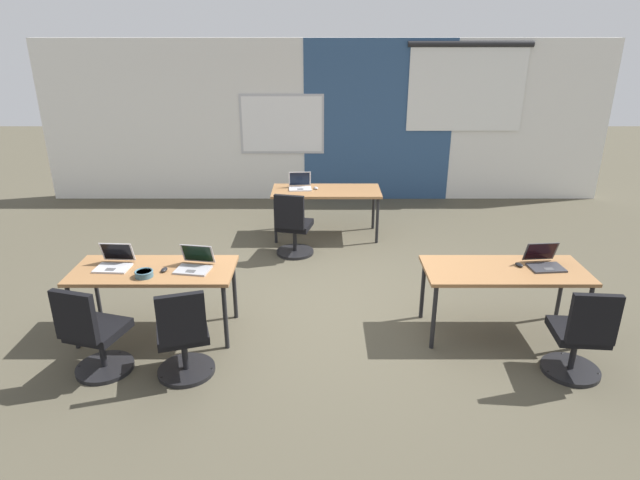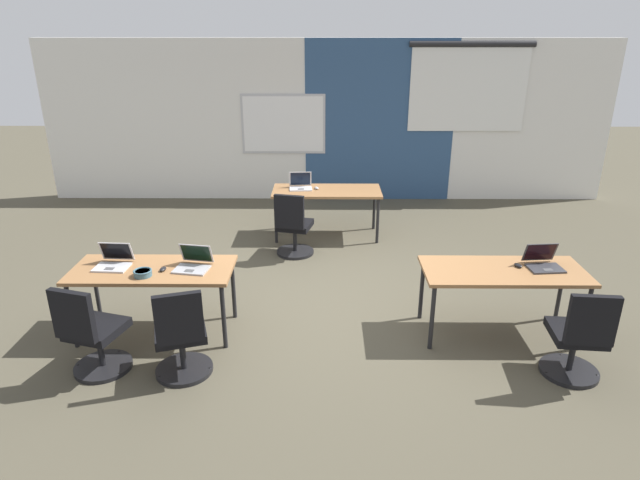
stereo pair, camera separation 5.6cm
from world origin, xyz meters
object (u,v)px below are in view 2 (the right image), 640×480
object	(u,v)px
chair_near_left_inner	(181,340)
snack_bowl	(143,273)
laptop_near_left_end	(113,262)
mouse_near_left_inner	(163,269)
laptop_near_right_end	(543,263)
desk_near_right	(503,275)
chair_near_left_end	(92,337)
chair_near_right_end	(578,341)
chair_far_left	(293,230)
desk_far_center	(327,194)
laptop_far_left	(301,185)
laptop_near_left_inner	(193,264)
mouse_far_left	(317,188)
mouse_near_right_end	(518,265)
desk_near_left	(153,274)

from	to	relation	value
chair_near_left_inner	snack_bowl	distance (m)	0.85
laptop_near_left_end	mouse_near_left_inner	bearing A→B (deg)	-7.80
laptop_near_left_end	laptop_near_right_end	distance (m)	4.31
desk_near_right	chair_near_left_end	world-z (taller)	chair_near_left_end
chair_near_right_end	chair_far_left	bearing A→B (deg)	-41.38
desk_far_center	mouse_near_left_inner	world-z (taller)	mouse_near_left_inner
laptop_far_left	chair_near_right_end	distance (m)	4.49
chair_near_right_end	laptop_near_left_inner	bearing A→B (deg)	-7.30
desk_far_center	laptop_far_left	distance (m)	0.41
desk_far_center	mouse_far_left	distance (m)	0.18
desk_far_center	laptop_near_right_end	distance (m)	3.49
laptop_near_left_inner	mouse_far_left	distance (m)	3.07
mouse_near_left_inner	chair_far_left	xyz separation A→B (m)	(1.17, 2.09, -0.36)
mouse_far_left	mouse_near_left_inner	bearing A→B (deg)	-116.96
chair_near_left_end	mouse_near_right_end	xyz separation A→B (m)	(4.01, 0.79, 0.36)
desk_near_left	desk_far_center	distance (m)	3.30
mouse_near_left_inner	chair_near_right_end	size ratio (longest dim) A/B	0.12
desk_near_left	laptop_near_left_end	distance (m)	0.42
chair_near_left_end	laptop_near_right_end	distance (m)	4.35
desk_far_center	mouse_far_left	bearing A→B (deg)	164.70
mouse_far_left	chair_far_left	distance (m)	0.94
chair_near_left_inner	laptop_near_right_end	xyz separation A→B (m)	(3.46, 0.83, 0.39)
mouse_near_left_inner	chair_near_right_end	distance (m)	3.91
laptop_near_left_inner	snack_bowl	distance (m)	0.48
laptop_near_left_inner	chair_near_left_end	size ratio (longest dim) A/B	0.41
laptop_near_left_end	snack_bowl	bearing A→B (deg)	-28.54
chair_near_right_end	laptop_near_left_end	bearing A→B (deg)	-5.60
chair_near_left_end	desk_near_right	bearing A→B (deg)	-152.99
chair_far_left	desk_far_center	bearing A→B (deg)	-107.84
chair_far_left	laptop_near_right_end	distance (m)	3.30
mouse_near_left_inner	laptop_near_right_end	size ratio (longest dim) A/B	0.30
desk_near_left	mouse_near_left_inner	xyz separation A→B (m)	(0.12, -0.06, 0.08)
desk_near_left	laptop_near_right_end	xyz separation A→B (m)	(3.91, 0.06, 0.11)
desk_near_right	laptop_near_left_inner	world-z (taller)	laptop_near_left_inner
chair_far_left	laptop_near_right_end	size ratio (longest dim) A/B	2.57
laptop_far_left	mouse_near_right_end	world-z (taller)	laptop_far_left
mouse_far_left	chair_near_right_end	size ratio (longest dim) A/B	0.12
mouse_near_left_inner	mouse_far_left	world-z (taller)	same
chair_near_left_inner	mouse_near_right_end	world-z (taller)	chair_near_left_inner
desk_far_center	laptop_near_right_end	bearing A→B (deg)	-51.80
desk_far_center	chair_near_right_end	bearing A→B (deg)	-58.27
laptop_near_left_inner	snack_bowl	bearing A→B (deg)	-147.50
chair_far_left	chair_near_left_end	xyz separation A→B (m)	(-1.65, -2.76, 0.00)
desk_far_center	chair_near_left_inner	size ratio (longest dim) A/B	1.74
desk_near_right	snack_bowl	distance (m)	3.54
desk_far_center	chair_near_left_inner	distance (m)	3.81
desk_far_center	mouse_near_left_inner	bearing A→B (deg)	-119.65
laptop_far_left	laptop_near_right_end	bearing A→B (deg)	-51.94
desk_near_left	chair_near_left_inner	bearing A→B (deg)	-59.80
desk_near_right	mouse_near_right_end	distance (m)	0.19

